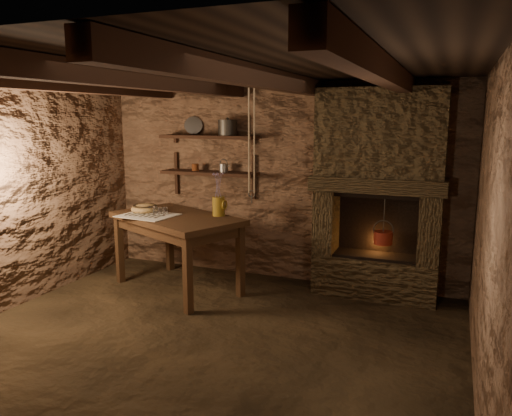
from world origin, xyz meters
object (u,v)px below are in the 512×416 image
at_px(work_table, 177,250).
at_px(red_pot, 383,237).
at_px(iron_stockpot, 228,128).
at_px(wooden_bowl, 145,209).
at_px(stoneware_jug, 219,197).

relative_size(work_table, red_pot, 3.26).
bearing_deg(red_pot, iron_stockpot, 176.43).
height_order(wooden_bowl, iron_stockpot, iron_stockpot).
height_order(work_table, wooden_bowl, wooden_bowl).
bearing_deg(wooden_bowl, iron_stockpot, 39.19).
height_order(iron_stockpot, red_pot, iron_stockpot).
bearing_deg(red_pot, stoneware_jug, -167.38).
relative_size(iron_stockpot, red_pot, 0.42).
relative_size(work_table, stoneware_jug, 3.51).
relative_size(work_table, iron_stockpot, 7.76).
distance_m(wooden_bowl, red_pot, 2.78).
bearing_deg(wooden_bowl, red_pot, 10.98).
xyz_separation_m(stoneware_jug, iron_stockpot, (-0.12, 0.52, 0.76)).
bearing_deg(stoneware_jug, work_table, -155.68).
bearing_deg(iron_stockpot, red_pot, -3.57).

